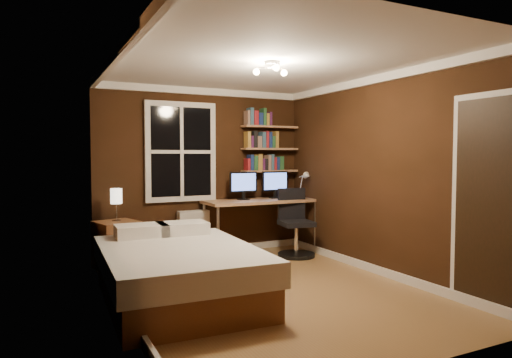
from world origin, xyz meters
name	(u,v)px	position (x,y,z in m)	size (l,w,h in m)	color
floor	(268,290)	(0.00, 0.00, 0.00)	(4.20, 4.20, 0.00)	#986A3D
wall_back	(203,172)	(0.00, 2.10, 1.25)	(3.20, 0.04, 2.50)	black
wall_left	(118,182)	(-1.60, 0.00, 1.25)	(0.04, 4.20, 2.50)	black
wall_right	(381,175)	(1.60, 0.00, 1.25)	(0.04, 4.20, 2.50)	black
ceiling	(268,63)	(0.00, 0.00, 2.50)	(3.20, 4.20, 0.02)	white
window	(181,152)	(-0.35, 2.06, 1.55)	(1.06, 0.06, 1.46)	silver
door	(491,205)	(1.59, -1.55, 1.02)	(0.03, 0.82, 2.05)	black
ceiling_fixture	(272,71)	(0.00, -0.10, 2.40)	(0.44, 0.44, 0.18)	beige
bookshelf_lower	(270,171)	(1.08, 1.98, 1.25)	(0.92, 0.22, 0.03)	tan
books_row_lower	(270,163)	(1.08, 1.98, 1.38)	(0.66, 0.16, 0.23)	maroon
bookshelf_middle	(270,149)	(1.08, 1.98, 1.60)	(0.92, 0.22, 0.03)	tan
books_row_middle	(270,141)	(1.08, 1.98, 1.73)	(0.54, 0.16, 0.23)	navy
bookshelf_upper	(270,127)	(1.08, 1.98, 1.95)	(0.92, 0.22, 0.03)	tan
books_row_upper	(270,119)	(1.08, 1.98, 2.08)	(0.42, 0.16, 0.23)	#25582D
bed	(178,272)	(-0.99, 0.09, 0.30)	(1.57, 2.12, 0.70)	brown
nightstand	(117,245)	(-1.33, 1.76, 0.31)	(0.50, 0.50, 0.63)	brown
bedside_lamp	(116,205)	(-1.33, 1.76, 0.85)	(0.15, 0.15, 0.43)	white
radiator	(193,234)	(-0.20, 1.98, 0.34)	(0.46, 0.16, 0.68)	silver
desk	(261,203)	(0.80, 1.75, 0.77)	(1.74, 0.65, 0.83)	tan
monitor_left	(243,186)	(0.55, 1.84, 1.04)	(0.44, 0.12, 0.42)	black
monitor_right	(275,185)	(1.10, 1.84, 1.04)	(0.44, 0.12, 0.42)	black
desk_lamp	(303,184)	(1.49, 1.62, 1.05)	(0.14, 0.32, 0.44)	silver
office_chair	(295,230)	(1.18, 1.35, 0.38)	(0.55, 0.55, 1.00)	black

